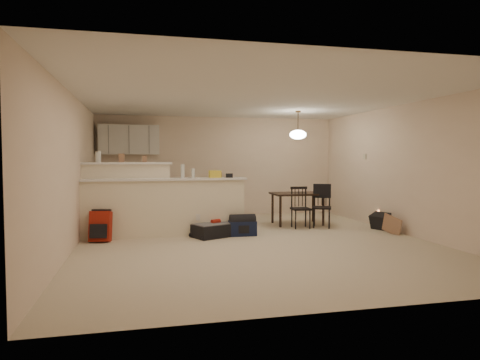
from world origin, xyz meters
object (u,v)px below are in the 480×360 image
object	(u,v)px
dining_chair_far	(322,206)
black_daypack	(381,222)
pendant_lamp	(298,134)
suitcase	(213,231)
dining_table	(297,197)
dining_chair_near	(301,208)
navy_duffel	(242,228)
red_backpack	(101,227)

from	to	relation	value
dining_chair_far	black_daypack	bearing A→B (deg)	-1.77
pendant_lamp	black_daypack	bearing A→B (deg)	-36.30
suitcase	dining_table	bearing A→B (deg)	2.87
dining_chair_near	black_daypack	distance (m)	1.65
dining_chair_far	navy_duffel	bearing A→B (deg)	-138.03
dining_chair_near	navy_duffel	distance (m)	1.53
pendant_lamp	navy_duffel	xyz separation A→B (m)	(-1.50, -1.05, -1.85)
pendant_lamp	black_daypack	distance (m)	2.54
black_daypack	dining_table	bearing A→B (deg)	28.33
dining_table	red_backpack	size ratio (longest dim) A/B	2.14
red_backpack	black_daypack	size ratio (longest dim) A/B	1.44
dining_chair_near	dining_chair_far	xyz separation A→B (m)	(0.47, -0.01, 0.02)
pendant_lamp	red_backpack	world-z (taller)	pendant_lamp
navy_duffel	dining_chair_near	bearing A→B (deg)	24.78
pendant_lamp	dining_chair_near	distance (m)	1.64
navy_duffel	black_daypack	size ratio (longest dim) A/B	1.38
dining_chair_far	navy_duffel	xyz separation A→B (m)	(-1.86, -0.55, -0.31)
dining_table	red_backpack	world-z (taller)	dining_table
navy_duffel	suitcase	bearing A→B (deg)	-175.16
dining_chair_far	suitcase	xyz separation A→B (m)	(-2.43, -0.57, -0.33)
dining_table	navy_duffel	size ratio (longest dim) A/B	2.23
dining_table	dining_chair_near	world-z (taller)	dining_chair_near
dining_table	black_daypack	bearing A→B (deg)	-35.07
dining_table	black_daypack	size ratio (longest dim) A/B	3.07
red_backpack	black_daypack	world-z (taller)	red_backpack
red_backpack	black_daypack	xyz separation A→B (m)	(5.49, 0.00, -0.10)
suitcase	dining_chair_near	bearing A→B (deg)	-7.88
navy_duffel	black_daypack	world-z (taller)	black_daypack
navy_duffel	black_daypack	bearing A→B (deg)	2.79
pendant_lamp	black_daypack	world-z (taller)	pendant_lamp
dining_chair_near	red_backpack	size ratio (longest dim) A/B	1.62
dining_chair_near	dining_chair_far	size ratio (longest dim) A/B	0.97
red_backpack	navy_duffel	distance (m)	2.57
dining_chair_near	red_backpack	world-z (taller)	dining_chair_near
pendant_lamp	black_daypack	xyz separation A→B (m)	(1.42, -1.05, -1.83)
dining_table	dining_chair_far	size ratio (longest dim) A/B	1.27
pendant_lamp	dining_chair_near	xyz separation A→B (m)	(-0.11, -0.49, -1.56)
dining_chair_far	dining_table	bearing A→B (deg)	151.23
red_backpack	navy_duffel	bearing A→B (deg)	9.73
dining_table	pendant_lamp	xyz separation A→B (m)	(0.00, 0.00, 1.38)
suitcase	dining_chair_far	bearing A→B (deg)	-11.18
red_backpack	suitcase	bearing A→B (deg)	9.17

